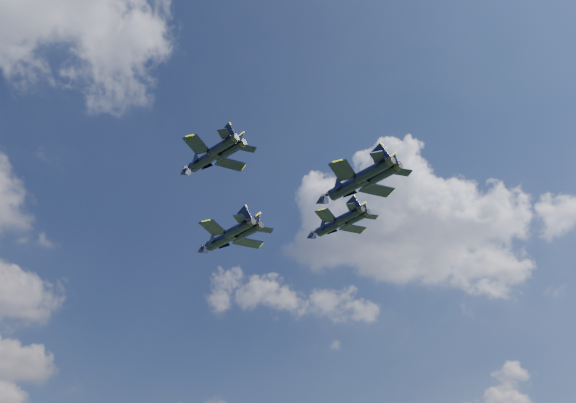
{
  "coord_description": "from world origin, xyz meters",
  "views": [
    {
      "loc": [
        -50.85,
        -61.68,
        7.54
      ],
      "look_at": [
        -0.94,
        2.7,
        56.82
      ],
      "focal_mm": 35.0,
      "sensor_mm": 36.0,
      "label": 1
    }
  ],
  "objects_px": {
    "jet_left": "(204,160)",
    "jet_right": "(330,227)",
    "jet_lead": "(221,240)",
    "jet_slot": "(347,187)"
  },
  "relations": [
    {
      "from": "jet_lead",
      "to": "jet_slot",
      "type": "xyz_separation_m",
      "value": [
        5.89,
        -27.73,
        -0.08
      ]
    },
    {
      "from": "jet_lead",
      "to": "jet_slot",
      "type": "distance_m",
      "value": 28.35
    },
    {
      "from": "jet_left",
      "to": "jet_right",
      "type": "bearing_deg",
      "value": -2.92
    },
    {
      "from": "jet_right",
      "to": "jet_slot",
      "type": "xyz_separation_m",
      "value": [
        -10.66,
        -15.92,
        -3.34
      ]
    },
    {
      "from": "jet_lead",
      "to": "jet_left",
      "type": "relative_size",
      "value": 1.18
    },
    {
      "from": "jet_right",
      "to": "jet_lead",
      "type": "bearing_deg",
      "value": 139.48
    },
    {
      "from": "jet_right",
      "to": "jet_slot",
      "type": "relative_size",
      "value": 0.91
    },
    {
      "from": "jet_left",
      "to": "jet_right",
      "type": "height_order",
      "value": "jet_left"
    },
    {
      "from": "jet_lead",
      "to": "jet_left",
      "type": "distance_m",
      "value": 20.53
    },
    {
      "from": "jet_slot",
      "to": "jet_right",
      "type": "bearing_deg",
      "value": 50.71
    }
  ]
}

